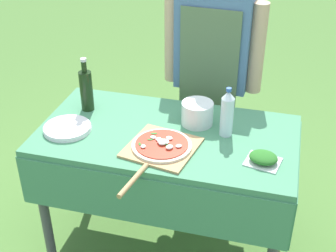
{
  "coord_description": "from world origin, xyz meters",
  "views": [
    {
      "loc": [
        0.54,
        -1.99,
        2.11
      ],
      "look_at": [
        0.01,
        0.0,
        0.86
      ],
      "focal_mm": 50.0,
      "sensor_mm": 36.0,
      "label": 1
    }
  ],
  "objects_px": {
    "person_cook": "(212,64)",
    "plate_stack": "(67,128)",
    "water_bottle": "(227,113)",
    "oil_bottle": "(86,90)",
    "mixing_tub": "(197,113)",
    "pizza_on_peel": "(161,147)",
    "prep_table": "(167,151)",
    "herb_container": "(263,158)"
  },
  "relations": [
    {
      "from": "pizza_on_peel",
      "to": "plate_stack",
      "type": "bearing_deg",
      "value": -174.95
    },
    {
      "from": "prep_table",
      "to": "oil_bottle",
      "type": "bearing_deg",
      "value": 165.85
    },
    {
      "from": "oil_bottle",
      "to": "herb_container",
      "type": "relative_size",
      "value": 1.69
    },
    {
      "from": "person_cook",
      "to": "pizza_on_peel",
      "type": "relative_size",
      "value": 2.71
    },
    {
      "from": "oil_bottle",
      "to": "person_cook",
      "type": "bearing_deg",
      "value": 38.22
    },
    {
      "from": "oil_bottle",
      "to": "mixing_tub",
      "type": "relative_size",
      "value": 1.82
    },
    {
      "from": "herb_container",
      "to": "water_bottle",
      "type": "bearing_deg",
      "value": 136.39
    },
    {
      "from": "pizza_on_peel",
      "to": "plate_stack",
      "type": "distance_m",
      "value": 0.52
    },
    {
      "from": "person_cook",
      "to": "oil_bottle",
      "type": "xyz_separation_m",
      "value": [
        -0.62,
        -0.49,
        -0.02
      ]
    },
    {
      "from": "plate_stack",
      "to": "person_cook",
      "type": "bearing_deg",
      "value": 48.94
    },
    {
      "from": "water_bottle",
      "to": "plate_stack",
      "type": "bearing_deg",
      "value": -167.84
    },
    {
      "from": "water_bottle",
      "to": "herb_container",
      "type": "bearing_deg",
      "value": -43.61
    },
    {
      "from": "person_cook",
      "to": "mixing_tub",
      "type": "relative_size",
      "value": 9.58
    },
    {
      "from": "water_bottle",
      "to": "plate_stack",
      "type": "relative_size",
      "value": 1.07
    },
    {
      "from": "water_bottle",
      "to": "herb_container",
      "type": "xyz_separation_m",
      "value": [
        0.21,
        -0.2,
        -0.1
      ]
    },
    {
      "from": "water_bottle",
      "to": "mixing_tub",
      "type": "relative_size",
      "value": 1.58
    },
    {
      "from": "prep_table",
      "to": "plate_stack",
      "type": "relative_size",
      "value": 5.43
    },
    {
      "from": "pizza_on_peel",
      "to": "herb_container",
      "type": "xyz_separation_m",
      "value": [
        0.49,
        0.02,
        0.01
      ]
    },
    {
      "from": "prep_table",
      "to": "water_bottle",
      "type": "xyz_separation_m",
      "value": [
        0.3,
        0.06,
        0.24
      ]
    },
    {
      "from": "herb_container",
      "to": "plate_stack",
      "type": "distance_m",
      "value": 1.02
    },
    {
      "from": "water_bottle",
      "to": "person_cook",
      "type": "bearing_deg",
      "value": 107.81
    },
    {
      "from": "water_bottle",
      "to": "oil_bottle",
      "type": "bearing_deg",
      "value": 175.33
    },
    {
      "from": "water_bottle",
      "to": "plate_stack",
      "type": "height_order",
      "value": "water_bottle"
    },
    {
      "from": "mixing_tub",
      "to": "person_cook",
      "type": "bearing_deg",
      "value": 91.28
    },
    {
      "from": "prep_table",
      "to": "herb_container",
      "type": "xyz_separation_m",
      "value": [
        0.51,
        -0.14,
        0.14
      ]
    },
    {
      "from": "oil_bottle",
      "to": "water_bottle",
      "type": "height_order",
      "value": "oil_bottle"
    },
    {
      "from": "plate_stack",
      "to": "water_bottle",
      "type": "bearing_deg",
      "value": 12.16
    },
    {
      "from": "person_cook",
      "to": "herb_container",
      "type": "height_order",
      "value": "person_cook"
    },
    {
      "from": "person_cook",
      "to": "plate_stack",
      "type": "relative_size",
      "value": 6.48
    },
    {
      "from": "prep_table",
      "to": "oil_bottle",
      "type": "distance_m",
      "value": 0.56
    },
    {
      "from": "prep_table",
      "to": "person_cook",
      "type": "relative_size",
      "value": 0.84
    },
    {
      "from": "oil_bottle",
      "to": "water_bottle",
      "type": "xyz_separation_m",
      "value": [
        0.79,
        -0.06,
        0.0
      ]
    },
    {
      "from": "prep_table",
      "to": "pizza_on_peel",
      "type": "xyz_separation_m",
      "value": [
        0.01,
        -0.16,
        0.13
      ]
    },
    {
      "from": "oil_bottle",
      "to": "plate_stack",
      "type": "height_order",
      "value": "oil_bottle"
    },
    {
      "from": "person_cook",
      "to": "plate_stack",
      "type": "height_order",
      "value": "person_cook"
    },
    {
      "from": "herb_container",
      "to": "mixing_tub",
      "type": "xyz_separation_m",
      "value": [
        -0.37,
        0.27,
        0.04
      ]
    },
    {
      "from": "water_bottle",
      "to": "plate_stack",
      "type": "xyz_separation_m",
      "value": [
        -0.81,
        -0.17,
        -0.11
      ]
    },
    {
      "from": "prep_table",
      "to": "oil_bottle",
      "type": "relative_size",
      "value": 4.4
    },
    {
      "from": "herb_container",
      "to": "plate_stack",
      "type": "height_order",
      "value": "herb_container"
    },
    {
      "from": "prep_table",
      "to": "pizza_on_peel",
      "type": "distance_m",
      "value": 0.21
    },
    {
      "from": "oil_bottle",
      "to": "mixing_tub",
      "type": "bearing_deg",
      "value": 0.5
    },
    {
      "from": "prep_table",
      "to": "mixing_tub",
      "type": "xyz_separation_m",
      "value": [
        0.13,
        0.13,
        0.18
      ]
    }
  ]
}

